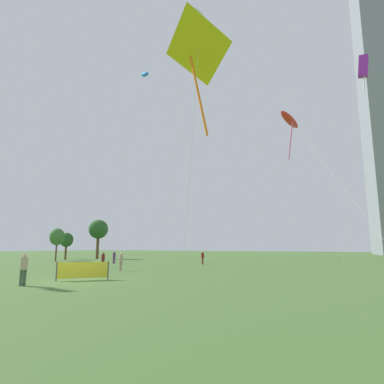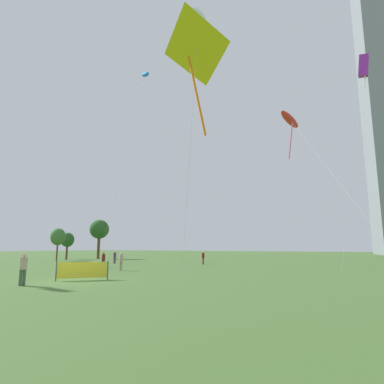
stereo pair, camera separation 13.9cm
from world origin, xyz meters
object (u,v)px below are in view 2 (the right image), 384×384
Objects in this scene: kite_flying_5 at (145,75)px; park_tree_1 at (67,240)px; kite_flying_0 at (290,120)px; kite_flying_1 at (364,66)px; person_standing_5 at (121,260)px; event_banner at (83,270)px; person_standing_2 at (23,267)px; kite_flying_4 at (193,23)px; park_tree_0 at (99,230)px; person_standing_0 at (103,259)px; kite_flying_2 at (197,52)px; person_standing_1 at (203,257)px; park_tree_2 at (58,237)px; person_standing_3 at (115,256)px.

kite_flying_5 is 30.28m from park_tree_1.
kite_flying_0 is 7.59m from kite_flying_1.
person_standing_5 is 32.49m from kite_flying_5.
person_standing_2 is at bearing -98.51° from event_banner.
kite_flying_4 is 4.90× the size of park_tree_0.
person_standing_0 is at bearing -30.03° from park_tree_1.
kite_flying_4 reaches higher than person_standing_2.
kite_flying_5 is 6.56× the size of park_tree_1.
kite_flying_0 is 0.77× the size of kite_flying_1.
park_tree_1 is at bearing 72.62° from person_standing_2.
kite_flying_2 is 49.90m from park_tree_0.
person_standing_2 is at bearing -83.17° from kite_flying_4.
person_standing_5 reaches higher than person_standing_1.
person_standing_3 is at bearing -3.00° from park_tree_2.
kite_flying_4 reaches higher than person_standing_3.
park_tree_0 reaches higher than person_standing_3.
person_standing_5 is 0.05× the size of kite_flying_4.
person_standing_1 is at bearing 79.82° from person_standing_5.
person_standing_0 is 0.11× the size of kite_flying_0.
person_standing_2 is at bearing -132.11° from kite_flying_1.
person_standing_3 is at bearing 139.29° from kite_flying_2.
kite_flying_4 reaches higher than park_tree_0.
kite_flying_0 is at bearing -6.45° from person_standing_2.
park_tree_2 is (-12.36, 0.65, 2.68)m from person_standing_3.
person_standing_3 is 0.05× the size of kite_flying_5.
kite_flying_1 is at bearing -8.57° from park_tree_1.
kite_flying_5 is (-10.66, 0.94, 27.84)m from person_standing_1.
person_standing_2 is 14.66m from kite_flying_2.
kite_flying_1 is 25.51m from kite_flying_4.
event_banner is at bearing -58.93° from kite_flying_5.
kite_flying_0 is at bearing 54.28° from event_banner.
kite_flying_4 reaches higher than kite_flying_0.
park_tree_0 reaches higher than person_standing_2.
kite_flying_2 is 2.30× the size of park_tree_2.
person_standing_1 is at bearing 152.91° from kite_flying_0.
kite_flying_1 reaches higher than person_standing_2.
person_standing_1 is 21.07m from event_banner.
person_standing_3 is (-4.77, 6.65, 0.03)m from person_standing_0.
person_standing_2 is at bearing -102.63° from person_standing_3.
kite_flying_1 is 48.92m from park_tree_1.
park_tree_0 reaches higher than person_standing_0.
person_standing_1 is 0.05× the size of kite_flying_5.
kite_flying_5 reaches higher than kite_flying_1.
park_tree_0 is at bearing 135.01° from event_banner.
person_standing_5 is 0.11× the size of kite_flying_0.
kite_flying_0 is 41.17m from park_tree_0.
person_standing_2 is 39.00m from park_tree_1.
person_standing_2 is 1.12× the size of person_standing_3.
park_tree_1 is at bearing 178.38° from kite_flying_5.
event_banner is at bearing -80.36° from kite_flying_4.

